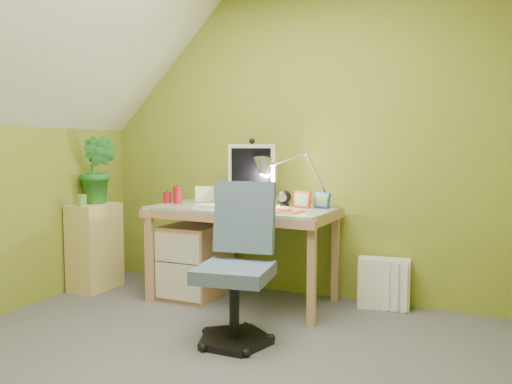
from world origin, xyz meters
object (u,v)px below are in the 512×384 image
at_px(desk, 243,254).
at_px(task_chair, 234,272).
at_px(side_ledge, 95,247).
at_px(desk_lamp, 309,167).
at_px(potted_plant, 98,170).
at_px(monitor, 253,167).
at_px(radiator, 384,283).

bearing_deg(desk, task_chair, -65.49).
relative_size(side_ledge, task_chair, 0.82).
bearing_deg(desk_lamp, potted_plant, -178.03).
bearing_deg(desk_lamp, task_chair, -108.04).
height_order(desk, desk_lamp, desk_lamp).
bearing_deg(side_ledge, potted_plant, 78.64).
bearing_deg(monitor, desk_lamp, -3.45).
xyz_separation_m(monitor, task_chair, (0.30, -0.92, -0.57)).
bearing_deg(radiator, desk_lamp, -177.92).
distance_m(desk, monitor, 0.66).
relative_size(desk_lamp, task_chair, 0.69).
bearing_deg(side_ledge, desk, 8.48).
height_order(desk, side_ledge, desk).
xyz_separation_m(side_ledge, potted_plant, (0.01, 0.05, 0.62)).
bearing_deg(potted_plant, desk_lamp, 10.62).
height_order(potted_plant, radiator, potted_plant).
height_order(side_ledge, task_chair, task_chair).
bearing_deg(side_ledge, task_chair, -19.95).
relative_size(desk_lamp, side_ledge, 0.85).
distance_m(desk, desk_lamp, 0.81).
relative_size(side_ledge, potted_plant, 1.28).
height_order(potted_plant, task_chair, potted_plant).
height_order(monitor, potted_plant, monitor).
bearing_deg(radiator, side_ledge, -175.83).
bearing_deg(monitor, radiator, 1.73).
distance_m(desk, potted_plant, 1.38).
xyz_separation_m(desk_lamp, potted_plant, (-1.68, -0.31, -0.04)).
distance_m(desk_lamp, radiator, 1.00).
xyz_separation_m(desk, side_ledge, (-1.24, -0.18, -0.01)).
distance_m(desk_lamp, potted_plant, 1.71).
distance_m(potted_plant, radiator, 2.39).
height_order(desk_lamp, radiator, desk_lamp).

